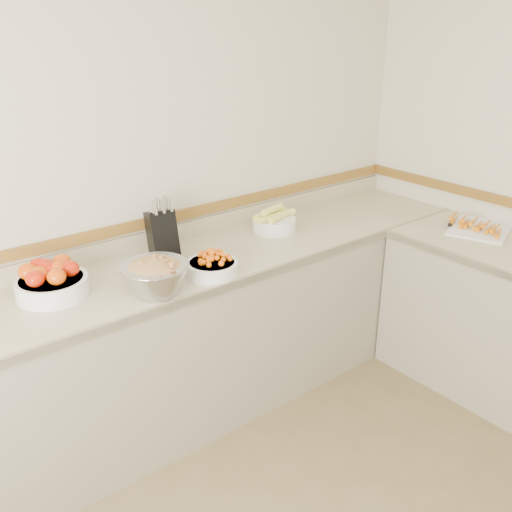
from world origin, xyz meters
TOP-DOWN VIEW (x-y plane):
  - back_wall at (0.00, 2.00)m, footprint 4.00×0.00m
  - counter_back at (0.00, 1.68)m, footprint 4.00×0.65m
  - knife_block at (0.10, 1.82)m, footprint 0.17×0.19m
  - tomato_bowl at (-0.52, 1.76)m, footprint 0.33×0.33m
  - cherry_tomato_bowl at (0.18, 1.49)m, footprint 0.26×0.26m
  - corn_bowl at (0.83, 1.77)m, footprint 0.29×0.26m
  - rhubarb_bowl at (-0.15, 1.47)m, footprint 0.32×0.32m
  - cutting_board at (1.80, 1.02)m, footprint 0.49×0.44m

SIDE VIEW (x-z plane):
  - counter_back at x=0.00m, z-range -0.09..0.99m
  - cutting_board at x=1.80m, z-range 0.89..0.95m
  - cherry_tomato_bowl at x=0.18m, z-range 0.88..1.02m
  - corn_bowl at x=0.83m, z-range 0.88..1.03m
  - tomato_bowl at x=-0.52m, z-range 0.89..1.05m
  - rhubarb_bowl at x=-0.15m, z-range 0.90..1.08m
  - knife_block at x=0.10m, z-range 0.87..1.21m
  - back_wall at x=0.00m, z-range -0.70..3.30m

